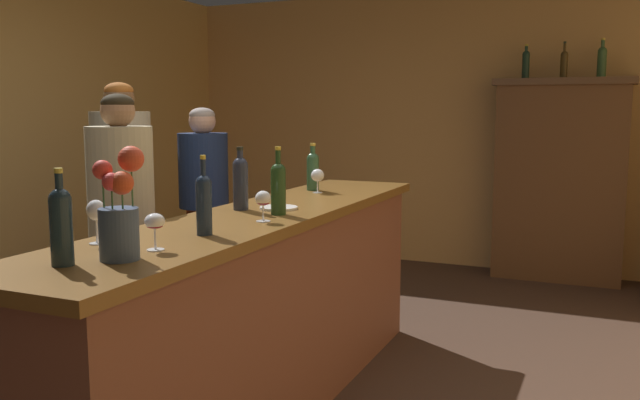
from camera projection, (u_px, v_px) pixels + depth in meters
floor at (235, 395)px, 3.60m from camera, size 9.16×9.16×0.00m
wall_back at (418, 129)px, 6.68m from camera, size 4.93×0.12×2.65m
bar_counter at (263, 313)px, 3.32m from camera, size 0.60×3.08×1.03m
display_cabinet at (559, 177)px, 5.94m from camera, size 1.17×0.37×1.79m
wine_bottle_chardonnay at (61, 223)px, 2.12m from camera, size 0.07×0.07×0.31m
wine_bottle_malbec at (313, 169)px, 4.12m from camera, size 0.08×0.08×0.29m
wine_bottle_rose at (204, 202)px, 2.64m from camera, size 0.06×0.06×0.32m
wine_bottle_merlot at (240, 181)px, 3.31m from camera, size 0.08×0.08×0.31m
wine_bottle_riesling at (278, 186)px, 3.16m from camera, size 0.07×0.07×0.32m
wine_glass_front at (318, 176)px, 3.99m from camera, size 0.08×0.08×0.14m
wine_glass_mid at (96, 212)px, 2.46m from camera, size 0.07×0.07×0.17m
wine_glass_rear at (263, 200)px, 2.96m from camera, size 0.07×0.07×0.14m
wine_glass_spare at (155, 223)px, 2.35m from camera, size 0.07×0.07×0.13m
flower_arrangement at (120, 212)px, 2.20m from camera, size 0.15×0.16×0.37m
cheese_plate at (279, 208)px, 3.36m from camera, size 0.19×0.19×0.01m
display_bottle_left at (526, 63)px, 5.93m from camera, size 0.06×0.06×0.30m
display_bottle_midleft at (564, 63)px, 5.81m from camera, size 0.06×0.06×0.31m
display_bottle_center at (602, 60)px, 5.68m from camera, size 0.08×0.08×0.33m
patron_in_grey at (204, 200)px, 5.09m from camera, size 0.37×0.37×1.54m
patron_near_entrance at (123, 234)px, 3.48m from camera, size 0.34×0.34×1.60m
patron_tall at (123, 203)px, 4.29m from camera, size 0.38×0.38×1.69m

